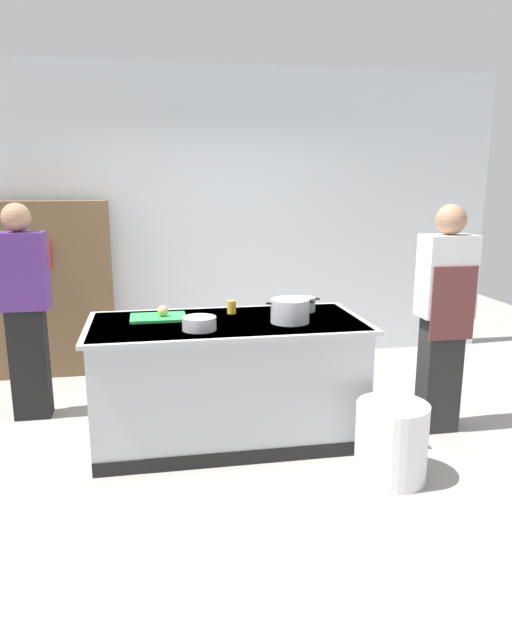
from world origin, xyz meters
The scene contains 13 objects.
ground_plane centered at (0.00, 0.00, 0.00)m, with size 10.00×10.00×0.00m, color #9E9991.
back_wall centered at (0.00, 2.10, 1.50)m, with size 6.40×0.12×3.00m, color silver.
counter_island centered at (0.00, 0.00, 0.47)m, with size 1.98×0.98×0.90m.
cutting_board centered at (-0.48, 0.16, 0.91)m, with size 0.40×0.28×0.02m, color green.
onion centered at (-0.45, 0.15, 0.96)m, with size 0.08×0.08×0.08m, color tan.
stock_pot centered at (0.44, -0.12, 0.98)m, with size 0.34×0.27×0.17m.
sauce_pan centered at (0.63, 0.21, 0.96)m, with size 0.24×0.17×0.11m.
mixing_bowl centered at (-0.22, -0.22, 0.95)m, with size 0.23×0.23×0.09m, color #B7BABF.
juice_cup centered at (0.07, 0.24, 0.95)m, with size 0.07×0.07×0.10m, color yellow.
trash_bin centered at (0.95, -0.79, 0.25)m, with size 0.46×0.46×0.51m, color white.
person_chef centered at (1.61, -0.14, 0.91)m, with size 0.38×0.25×1.72m.
person_guest centered at (-1.51, 0.69, 0.91)m, with size 0.38×0.24×1.72m.
bookshelf centered at (-1.46, 1.80, 0.85)m, with size 1.10×0.31×1.70m.
Camera 1 is at (-0.52, -4.00, 1.87)m, focal length 32.45 mm.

